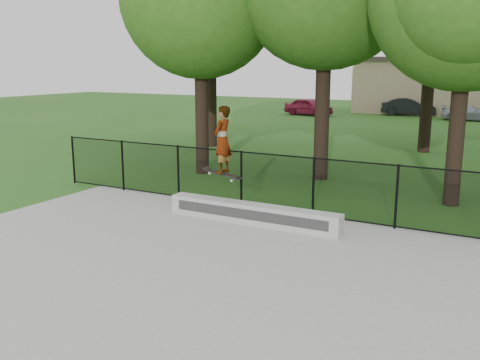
{
  "coord_description": "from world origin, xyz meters",
  "views": [
    {
      "loc": [
        4.5,
        -6.09,
        3.74
      ],
      "look_at": [
        -1.11,
        4.2,
        1.2
      ],
      "focal_mm": 40.0,
      "sensor_mm": 36.0,
      "label": 1
    }
  ],
  "objects_px": {
    "car_b": "(408,107)",
    "skater_airborne": "(222,141)",
    "car_a": "(309,107)",
    "car_c": "(469,113)",
    "grind_ledge": "(252,214)"
  },
  "relations": [
    {
      "from": "car_b",
      "to": "skater_airborne",
      "type": "distance_m",
      "value": 30.41
    },
    {
      "from": "car_a",
      "to": "car_c",
      "type": "xyz_separation_m",
      "value": [
        10.96,
        1.54,
        -0.12
      ]
    },
    {
      "from": "car_a",
      "to": "car_b",
      "type": "height_order",
      "value": "car_b"
    },
    {
      "from": "grind_ledge",
      "to": "car_b",
      "type": "distance_m",
      "value": 30.43
    },
    {
      "from": "car_b",
      "to": "car_a",
      "type": "bearing_deg",
      "value": 106.53
    },
    {
      "from": "car_a",
      "to": "car_c",
      "type": "height_order",
      "value": "car_a"
    },
    {
      "from": "car_a",
      "to": "skater_airborne",
      "type": "xyz_separation_m",
      "value": [
        8.37,
        -26.96,
        1.33
      ]
    },
    {
      "from": "grind_ledge",
      "to": "car_c",
      "type": "height_order",
      "value": "car_c"
    },
    {
      "from": "car_a",
      "to": "grind_ledge",
      "type": "bearing_deg",
      "value": -150.4
    },
    {
      "from": "skater_airborne",
      "to": "car_a",
      "type": "bearing_deg",
      "value": 107.25
    },
    {
      "from": "car_c",
      "to": "skater_airborne",
      "type": "distance_m",
      "value": 28.65
    },
    {
      "from": "car_c",
      "to": "car_b",
      "type": "bearing_deg",
      "value": 64.89
    },
    {
      "from": "car_a",
      "to": "car_c",
      "type": "distance_m",
      "value": 11.07
    },
    {
      "from": "car_b",
      "to": "car_c",
      "type": "bearing_deg",
      "value": -123.25
    },
    {
      "from": "car_a",
      "to": "car_c",
      "type": "relative_size",
      "value": 1.14
    }
  ]
}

